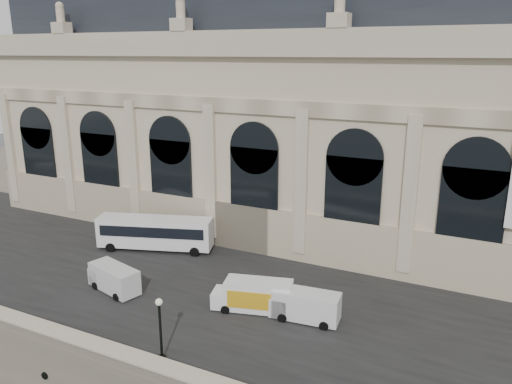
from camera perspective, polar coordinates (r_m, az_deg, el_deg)
quay at (r=63.06m, az=8.43°, el=-5.87°), size 160.00×70.00×6.00m
street at (r=43.95m, az=-0.07°, el=-11.37°), size 160.00×24.00×0.06m
parapet at (r=33.87m, az=-10.75°, el=-19.61°), size 160.00×1.40×1.21m
museum at (r=57.26m, az=2.03°, el=9.40°), size 69.00×18.70×29.10m
bus_left at (r=53.02m, az=-11.46°, el=-4.51°), size 12.10×6.14×3.52m
van_b at (r=45.54m, az=-16.10°, el=-9.40°), size 5.52×3.22×2.31m
van_c at (r=39.60m, az=5.31°, el=-12.77°), size 5.46×2.59×2.35m
box_truck at (r=40.62m, az=-0.23°, el=-11.77°), size 6.71×3.61×2.58m
lamp_right at (r=34.72m, az=-10.86°, el=-15.31°), size 0.47×0.47×4.66m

